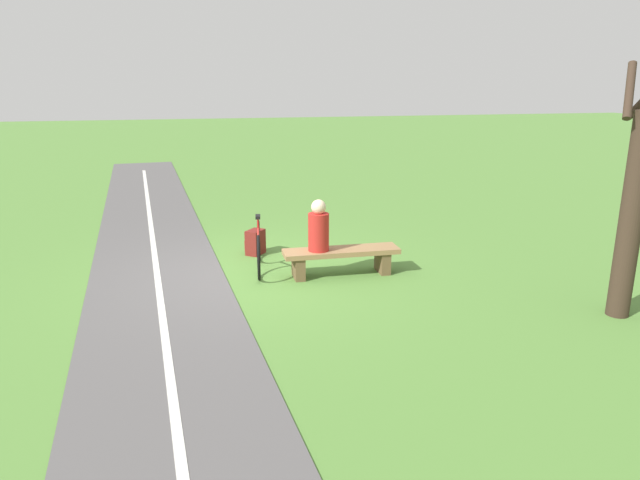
# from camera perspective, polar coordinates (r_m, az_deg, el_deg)

# --- Properties ---
(ground_plane) EXTENTS (80.00, 80.00, 0.00)m
(ground_plane) POSITION_cam_1_polar(r_m,az_deg,el_deg) (9.56, -6.50, -3.31)
(ground_plane) COLOR #548438
(paved_path) EXTENTS (4.75, 36.06, 0.02)m
(paved_path) POSITION_cam_1_polar(r_m,az_deg,el_deg) (5.87, -14.24, -16.56)
(paved_path) COLOR #565454
(paved_path) RESTS_ON ground_plane
(path_centre_line) EXTENTS (2.46, 31.92, 0.00)m
(path_centre_line) POSITION_cam_1_polar(r_m,az_deg,el_deg) (5.87, -14.24, -16.48)
(path_centre_line) COLOR silver
(path_centre_line) RESTS_ON paved_path
(bench) EXTENTS (1.90, 0.50, 0.44)m
(bench) POSITION_cam_1_polar(r_m,az_deg,el_deg) (9.35, 2.13, -1.66)
(bench) COLOR #937047
(bench) RESTS_ON ground_plane
(person_seated) EXTENTS (0.34, 0.34, 0.83)m
(person_seated) POSITION_cam_1_polar(r_m,az_deg,el_deg) (9.12, -0.14, 1.19)
(person_seated) COLOR #B2231E
(person_seated) RESTS_ON bench
(bicycle) EXTENTS (0.27, 1.71, 0.91)m
(bicycle) POSITION_cam_1_polar(r_m,az_deg,el_deg) (9.63, -6.12, -0.77)
(bicycle) COLOR black
(bicycle) RESTS_ON ground_plane
(backpack) EXTENTS (0.40, 0.42, 0.46)m
(backpack) POSITION_cam_1_polar(r_m,az_deg,el_deg) (10.54, -6.48, -0.23)
(backpack) COLOR maroon
(backpack) RESTS_ON ground_plane
(tree_near_bench) EXTENTS (0.99, 0.91, 3.33)m
(tree_near_bench) POSITION_cam_1_polar(r_m,az_deg,el_deg) (8.47, 28.83, 3.47)
(tree_near_bench) COLOR #38281E
(tree_near_bench) RESTS_ON ground_plane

